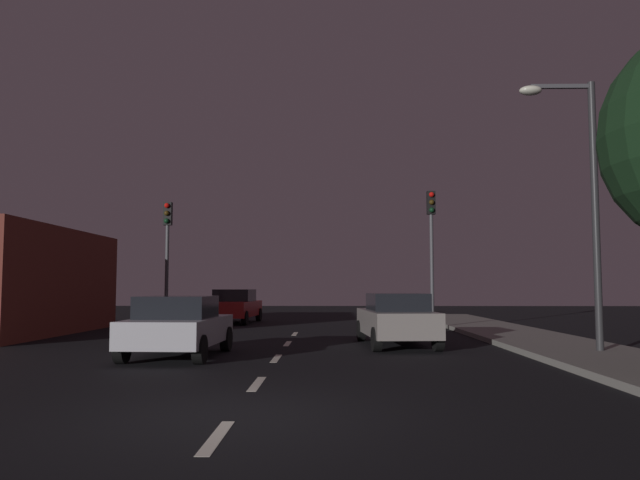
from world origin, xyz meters
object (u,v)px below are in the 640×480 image
(traffic_signal_right, at_px, (431,233))
(car_adjacent_lane, at_px, (178,326))
(traffic_signal_left, at_px, (167,240))
(car_oncoming_far, at_px, (234,306))
(street_lamp_right, at_px, (582,188))
(car_stopped_ahead, at_px, (396,319))

(traffic_signal_right, xyz_separation_m, car_adjacent_lane, (-7.58, -8.88, -3.00))
(traffic_signal_left, xyz_separation_m, traffic_signal_right, (10.27, 0.00, 0.26))
(traffic_signal_left, bearing_deg, car_oncoming_far, 70.73)
(traffic_signal_right, xyz_separation_m, street_lamp_right, (2.31, -8.61, 0.36))
(traffic_signal_right, distance_m, street_lamp_right, 8.92)
(traffic_signal_left, distance_m, car_stopped_ahead, 10.54)
(car_adjacent_lane, xyz_separation_m, street_lamp_right, (9.89, 0.27, 3.37))
(car_adjacent_lane, bearing_deg, traffic_signal_left, 106.85)
(car_stopped_ahead, bearing_deg, street_lamp_right, -31.25)
(traffic_signal_right, relative_size, car_adjacent_lane, 1.37)
(car_adjacent_lane, height_order, street_lamp_right, street_lamp_right)
(car_adjacent_lane, relative_size, street_lamp_right, 0.58)
(traffic_signal_right, distance_m, car_stopped_ahead, 6.98)
(car_oncoming_far, height_order, street_lamp_right, street_lamp_right)
(traffic_signal_right, height_order, street_lamp_right, street_lamp_right)
(car_adjacent_lane, bearing_deg, car_oncoming_far, 93.55)
(traffic_signal_left, height_order, car_stopped_ahead, traffic_signal_left)
(car_oncoming_far, bearing_deg, traffic_signal_left, -109.27)
(car_adjacent_lane, height_order, car_oncoming_far, car_oncoming_far)
(car_stopped_ahead, xyz_separation_m, car_adjacent_lane, (-5.55, -2.90, -0.02))
(traffic_signal_right, height_order, car_adjacent_lane, traffic_signal_right)
(car_oncoming_far, bearing_deg, street_lamp_right, -52.06)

